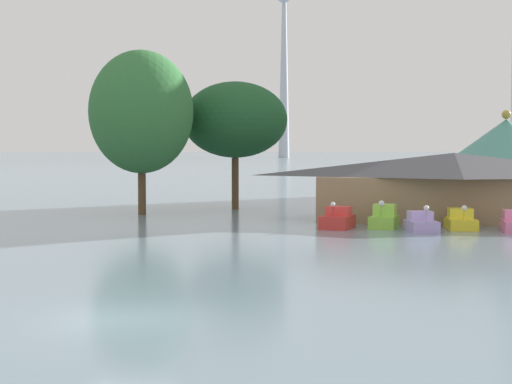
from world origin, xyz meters
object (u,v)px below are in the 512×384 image
at_px(pedal_boat_lavender, 421,223).
at_px(boathouse, 454,185).
at_px(pedal_boat_yellow, 461,221).
at_px(shoreline_tree_tall_left, 141,112).
at_px(pedal_boat_lime, 384,219).
at_px(pedal_boat_red, 338,220).
at_px(shoreline_tree_mid, 235,120).
at_px(green_roof_pavilion, 505,160).
at_px(distant_broadcast_tower, 284,25).

distance_m(pedal_boat_lavender, boathouse, 7.70).
bearing_deg(pedal_boat_yellow, shoreline_tree_tall_left, -110.37).
bearing_deg(boathouse, pedal_boat_lime, -131.94).
bearing_deg(pedal_boat_red, shoreline_tree_mid, -133.31).
height_order(boathouse, green_roof_pavilion, green_roof_pavilion).
bearing_deg(green_roof_pavilion, pedal_boat_lavender, -116.59).
distance_m(pedal_boat_lime, shoreline_tree_mid, 18.80).
relative_size(green_roof_pavilion, shoreline_tree_mid, 0.88).
distance_m(green_roof_pavilion, shoreline_tree_mid, 21.37).
bearing_deg(shoreline_tree_mid, pedal_boat_red, -57.46).
bearing_deg(green_roof_pavilion, pedal_boat_lime, -125.97).
distance_m(pedal_boat_red, green_roof_pavilion, 18.73).
bearing_deg(shoreline_tree_mid, shoreline_tree_tall_left, -134.61).
distance_m(pedal_boat_lime, green_roof_pavilion, 16.55).
bearing_deg(green_roof_pavilion, pedal_boat_yellow, -110.58).
xyz_separation_m(pedal_boat_lavender, shoreline_tree_mid, (-13.75, 14.84, 6.74)).
relative_size(pedal_boat_lavender, boathouse, 0.13).
xyz_separation_m(pedal_boat_yellow, boathouse, (0.14, 5.18, 1.93)).
bearing_deg(green_roof_pavilion, distant_broadcast_tower, 99.04).
xyz_separation_m(boathouse, green_roof_pavilion, (4.72, 7.77, 1.57)).
relative_size(pedal_boat_yellow, shoreline_tree_mid, 0.27).
bearing_deg(green_roof_pavilion, shoreline_tree_tall_left, -167.59).
height_order(pedal_boat_lavender, distant_broadcast_tower, distant_broadcast_tower).
bearing_deg(distant_broadcast_tower, pedal_boat_lime, -82.90).
bearing_deg(distant_broadcast_tower, pedal_boat_red, -83.38).
height_order(pedal_boat_lime, distant_broadcast_tower, distant_broadcast_tower).
relative_size(pedal_boat_red, shoreline_tree_mid, 0.27).
distance_m(shoreline_tree_mid, distant_broadcast_tower, 329.27).
relative_size(pedal_boat_red, distant_broadcast_tower, 0.02).
bearing_deg(boathouse, pedal_boat_lavender, -110.86).
relative_size(pedal_boat_lavender, shoreline_tree_tall_left, 0.21).
relative_size(pedal_boat_yellow, green_roof_pavilion, 0.30).
relative_size(boathouse, shoreline_tree_mid, 1.92).
bearing_deg(boathouse, shoreline_tree_mid, 154.33).
distance_m(pedal_boat_lime, distant_broadcast_tower, 344.65).
distance_m(green_roof_pavilion, distant_broadcast_tower, 332.57).
height_order(pedal_boat_lavender, boathouse, boathouse).
bearing_deg(pedal_boat_lavender, pedal_boat_red, -115.25).
xyz_separation_m(pedal_boat_yellow, shoreline_tree_tall_left, (-22.26, 6.99, 7.12)).
xyz_separation_m(pedal_boat_red, shoreline_tree_tall_left, (-14.77, 7.67, 7.07)).
height_order(pedal_boat_red, boathouse, boathouse).
bearing_deg(pedal_boat_lime, distant_broadcast_tower, -161.72).
xyz_separation_m(pedal_boat_red, pedal_boat_yellow, (7.49, 0.68, -0.04)).
xyz_separation_m(pedal_boat_lime, shoreline_tree_tall_left, (-17.62, 7.13, 7.03)).
distance_m(pedal_boat_lime, pedal_boat_lavender, 2.69).
distance_m(boathouse, green_roof_pavilion, 9.23).
relative_size(pedal_boat_red, pedal_boat_lime, 1.08).
distance_m(boathouse, distant_broadcast_tower, 339.73).
bearing_deg(pedal_boat_red, boathouse, 141.70).
xyz_separation_m(pedal_boat_red, green_roof_pavilion, (12.36, 13.64, 3.46)).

